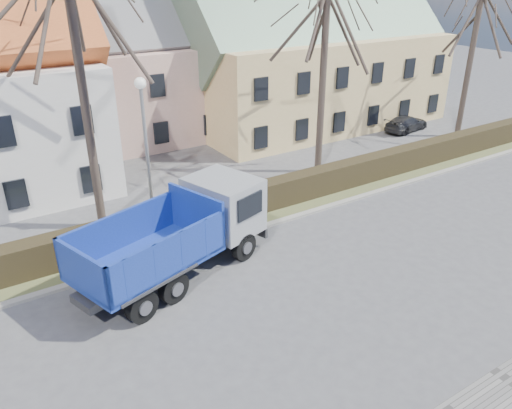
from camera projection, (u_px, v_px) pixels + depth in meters
ground at (244, 313)px, 16.25m from camera, size 120.00×120.00×0.00m
curb_far at (183, 251)px, 19.72m from camera, size 80.00×0.30×0.12m
grass_strip at (167, 234)px, 20.94m from camera, size 80.00×3.00×0.10m
hedge at (168, 224)px, 20.54m from camera, size 60.00×0.90×1.30m
building_pink at (133, 76)px, 31.71m from camera, size 10.80×8.80×8.00m
building_yellow at (310, 61)px, 35.19m from camera, size 18.80×10.80×8.50m
tree_1 at (81, 80)px, 19.03m from camera, size 9.20×9.20×12.65m
tree_2 at (323, 70)px, 25.26m from camera, size 8.00×8.00×11.00m
tree_3 at (471, 56)px, 31.25m from camera, size 7.60×7.60×10.45m
dump_truck at (169, 240)px, 17.46m from camera, size 8.23×5.03×3.09m
streetlight at (148, 157)px, 20.06m from camera, size 0.51×0.51×6.56m
cart_frame at (94, 286)px, 17.10m from camera, size 0.68×0.45×0.58m
parked_car_b at (406, 123)px, 34.35m from camera, size 3.86×2.04×1.07m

